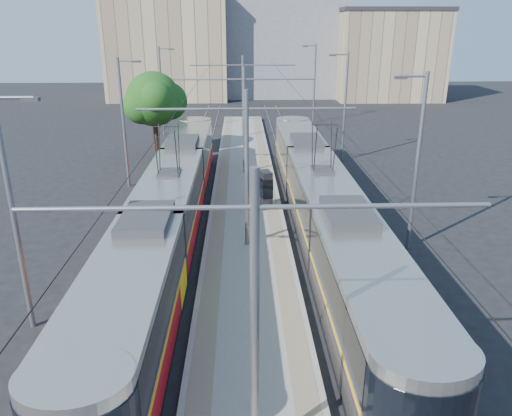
{
  "coord_description": "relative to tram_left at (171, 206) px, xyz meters",
  "views": [
    {
      "loc": [
        -0.25,
        -13.01,
        9.8
      ],
      "look_at": [
        0.44,
        9.26,
        1.6
      ],
      "focal_mm": 35.0,
      "sensor_mm": 36.0,
      "label": 1
    }
  ],
  "objects": [
    {
      "name": "tactile_strip_right",
      "position": [
        5.05,
        7.61,
        -1.4
      ],
      "size": [
        0.7,
        50.0,
        0.01
      ],
      "primitive_type": "cube",
      "color": "gray",
      "rests_on": "platform"
    },
    {
      "name": "tram_right",
      "position": [
        7.2,
        0.26,
        0.15
      ],
      "size": [
        2.43,
        29.92,
        5.5
      ],
      "color": "black",
      "rests_on": "ground"
    },
    {
      "name": "rails",
      "position": [
        3.6,
        7.61,
        -1.69
      ],
      "size": [
        8.71,
        70.0,
        0.03
      ],
      "color": "gray",
      "rests_on": "ground"
    },
    {
      "name": "tram_left",
      "position": [
        0.0,
        0.0,
        0.0
      ],
      "size": [
        2.43,
        30.41,
        5.5
      ],
      "color": "black",
      "rests_on": "ground"
    },
    {
      "name": "shelter",
      "position": [
        4.67,
        3.52,
        -0.33
      ],
      "size": [
        0.81,
        1.05,
        2.06
      ],
      "rotation": [
        0.0,
        0.0,
        0.27
      ],
      "color": "black",
      "rests_on": "platform"
    },
    {
      "name": "tree",
      "position": [
        -2.95,
        16.2,
        2.74
      ],
      "size": [
        4.52,
        4.18,
        6.57
      ],
      "color": "#382314",
      "rests_on": "ground"
    },
    {
      "name": "street_lamps",
      "position": [
        3.6,
        11.61,
        2.48
      ],
      "size": [
        15.18,
        38.22,
        8.0
      ],
      "color": "slate",
      "rests_on": "ground"
    },
    {
      "name": "building_right",
      "position": [
        23.6,
        48.61,
        4.28
      ],
      "size": [
        14.28,
        10.2,
        11.95
      ],
      "color": "tan",
      "rests_on": "ground"
    },
    {
      "name": "catenary",
      "position": [
        3.6,
        4.76,
        2.82
      ],
      "size": [
        9.2,
        70.0,
        7.0
      ],
      "color": "slate",
      "rests_on": "platform"
    },
    {
      "name": "ground",
      "position": [
        3.6,
        -9.39,
        -1.71
      ],
      "size": [
        160.0,
        160.0,
        0.0
      ],
      "primitive_type": "plane",
      "color": "black",
      "rests_on": "ground"
    },
    {
      "name": "building_left",
      "position": [
        -6.4,
        50.61,
        5.25
      ],
      "size": [
        16.32,
        12.24,
        13.9
      ],
      "color": "tan",
      "rests_on": "ground"
    },
    {
      "name": "platform",
      "position": [
        3.6,
        7.61,
        -1.56
      ],
      "size": [
        4.0,
        50.0,
        0.3
      ],
      "primitive_type": "cube",
      "color": "gray",
      "rests_on": "ground"
    },
    {
      "name": "building_centre",
      "position": [
        9.6,
        54.61,
        5.74
      ],
      "size": [
        18.36,
        14.28,
        14.87
      ],
      "color": "gray",
      "rests_on": "ground"
    },
    {
      "name": "tactile_strip_left",
      "position": [
        2.15,
        7.61,
        -1.4
      ],
      "size": [
        0.7,
        50.0,
        0.01
      ],
      "primitive_type": "cube",
      "color": "gray",
      "rests_on": "platform"
    }
  ]
}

